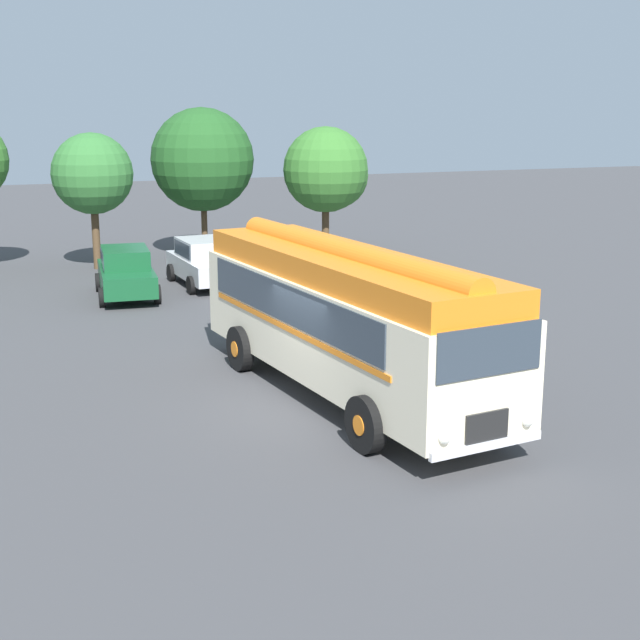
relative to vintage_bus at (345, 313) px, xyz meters
The scene contains 8 objects.
ground_plane 2.17m from the vintage_bus, 155.25° to the right, with size 120.00×120.00×0.00m, color #3D3D3F.
vintage_bus is the anchor object (origin of this frame).
car_near_left 12.71m from the vintage_bus, 102.59° to the left, with size 2.25×4.34×1.66m.
car_mid_left 13.44m from the vintage_bus, 89.21° to the left, with size 2.12×4.28×1.66m.
car_mid_right 12.78m from the vintage_bus, 76.59° to the left, with size 2.37×4.39×1.66m.
tree_centre 18.50m from the vintage_bus, 99.09° to the left, with size 3.15×3.15×5.32m.
tree_right_of_centre 19.64m from the vintage_bus, 85.12° to the left, with size 4.31×4.31×6.26m.
tree_far_right 19.21m from the vintage_bus, 69.13° to the left, with size 3.68×3.60×5.47m.
Camera 1 is at (-6.49, -17.02, 6.33)m, focal length 50.00 mm.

